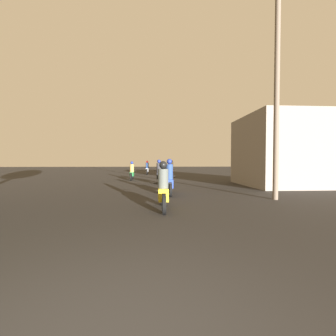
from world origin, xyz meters
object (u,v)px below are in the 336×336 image
motorcycle_yellow (163,190)px  motorcycle_blue (169,180)px  motorcycle_silver (147,169)px  utility_pole_near (277,87)px  motorcycle_green (132,172)px  motorcycle_black (159,174)px  building_right_near (281,151)px  motorcycle_orange (171,170)px

motorcycle_yellow → motorcycle_blue: (0.41, 3.13, 0.04)m
motorcycle_silver → utility_pole_near: utility_pole_near is taller
motorcycle_green → motorcycle_blue: bearing=-67.1°
motorcycle_blue → motorcycle_black: size_ratio=1.06×
motorcycle_blue → motorcycle_green: (-2.42, 7.98, -0.03)m
motorcycle_blue → building_right_near: 7.99m
utility_pole_near → motorcycle_orange: bearing=104.0°
motorcycle_black → motorcycle_silver: (-1.09, 10.83, -0.03)m
motorcycle_black → utility_pole_near: (4.35, -6.51, 3.68)m
motorcycle_black → utility_pole_near: bearing=-46.8°
motorcycle_green → motorcycle_silver: (0.99, 7.73, 0.01)m
motorcycle_yellow → motorcycle_blue: 3.16m
motorcycle_yellow → motorcycle_green: bearing=95.5°
motorcycle_green → utility_pole_near: 12.14m
motorcycle_black → motorcycle_blue: bearing=-76.5°
motorcycle_yellow → motorcycle_orange: 13.85m
motorcycle_blue → utility_pole_near: 5.68m
motorcycle_yellow → motorcycle_black: (0.06, 8.01, 0.04)m
motorcycle_blue → motorcycle_black: bearing=89.0°
motorcycle_blue → motorcycle_black: (-0.35, 4.88, 0.00)m
motorcycle_orange → building_right_near: (6.18, -7.34, 1.48)m
motorcycle_blue → motorcycle_silver: size_ratio=0.97×
motorcycle_orange → building_right_near: bearing=-46.3°
motorcycle_silver → motorcycle_blue: bearing=-91.3°
motorcycle_green → utility_pole_near: bearing=-50.2°
motorcycle_orange → utility_pole_near: size_ratio=0.22×
motorcycle_blue → motorcycle_green: size_ratio=0.99×
motorcycle_silver → building_right_near: size_ratio=0.42×
building_right_near → motorcycle_green: bearing=154.0°
motorcycle_orange → motorcycle_silver: bearing=118.7°
motorcycle_orange → motorcycle_black: bearing=-99.1°
motorcycle_green → building_right_near: 10.73m
motorcycle_yellow → motorcycle_orange: size_ratio=1.03×
motorcycle_blue → motorcycle_silver: bearing=90.1°
motorcycle_yellow → motorcycle_black: size_ratio=0.98×
utility_pole_near → motorcycle_black: bearing=123.8°
motorcycle_yellow → motorcycle_silver: motorcycle_silver is taller
motorcycle_green → building_right_near: size_ratio=0.41×
motorcycle_yellow → motorcycle_orange: bearing=79.6°
utility_pole_near → motorcycle_silver: bearing=107.4°
motorcycle_silver → motorcycle_yellow: bearing=-93.4°
motorcycle_black → motorcycle_green: (-2.07, 3.10, -0.04)m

